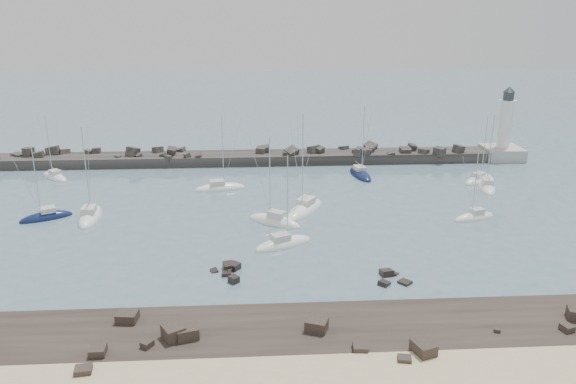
% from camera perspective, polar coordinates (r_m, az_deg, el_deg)
% --- Properties ---
extents(ground, '(400.00, 400.00, 0.00)m').
position_cam_1_polar(ground, '(70.70, -2.57, -5.10)').
color(ground, slate).
rests_on(ground, ground).
extents(rock_shelf, '(140.00, 12.10, 1.96)m').
position_cam_1_polar(rock_shelf, '(51.25, -2.30, -14.87)').
color(rock_shelf, black).
rests_on(rock_shelf, ground).
extents(rock_cluster_near, '(3.56, 4.77, 1.40)m').
position_cam_1_polar(rock_cluster_near, '(63.30, -5.98, -7.99)').
color(rock_cluster_near, black).
rests_on(rock_cluster_near, ground).
extents(rock_cluster_far, '(3.95, 4.00, 1.23)m').
position_cam_1_polar(rock_cluster_far, '(62.50, 10.37, -8.62)').
color(rock_cluster_far, black).
rests_on(rock_cluster_far, ground).
extents(breakwater, '(115.00, 8.01, 5.04)m').
position_cam_1_polar(breakwater, '(106.77, -6.94, 3.11)').
color(breakwater, '#2B2826').
rests_on(breakwater, ground).
extents(lighthouse, '(7.00, 7.00, 14.60)m').
position_cam_1_polar(lighthouse, '(116.14, 20.99, 4.67)').
color(lighthouse, '#A1A19B').
rests_on(lighthouse, ground).
extents(sailboat_1, '(6.77, 6.85, 11.69)m').
position_cam_1_polar(sailboat_1, '(104.71, -22.61, 1.39)').
color(sailboat_1, white).
rests_on(sailboat_1, ground).
extents(sailboat_2, '(7.24, 5.20, 11.34)m').
position_cam_1_polar(sailboat_2, '(85.07, -23.35, -2.42)').
color(sailboat_2, '#101A42').
rests_on(sailboat_2, ground).
extents(sailboat_3, '(3.25, 8.90, 13.99)m').
position_cam_1_polar(sailboat_3, '(83.05, -19.44, -2.42)').
color(sailboat_3, white).
rests_on(sailboat_3, ground).
extents(sailboat_4, '(8.48, 4.03, 12.86)m').
position_cam_1_polar(sailboat_4, '(91.33, -6.92, 0.36)').
color(sailboat_4, white).
rests_on(sailboat_4, ground).
extents(sailboat_5, '(8.02, 6.47, 12.90)m').
position_cam_1_polar(sailboat_5, '(76.57, -1.38, -3.07)').
color(sailboat_5, white).
rests_on(sailboat_5, ground).
extents(sailboat_6, '(7.64, 9.95, 15.49)m').
position_cam_1_polar(sailboat_6, '(81.05, 1.71, -1.84)').
color(sailboat_6, white).
rests_on(sailboat_6, ground).
extents(sailboat_7, '(8.04, 5.72, 12.42)m').
position_cam_1_polar(sailboat_7, '(69.61, -0.49, -5.34)').
color(sailboat_7, white).
rests_on(sailboat_7, ground).
extents(sailboat_8, '(3.95, 8.69, 13.28)m').
position_cam_1_polar(sailboat_8, '(98.75, 7.35, 1.73)').
color(sailboat_8, '#101A42').
rests_on(sailboat_8, ground).
extents(sailboat_9, '(6.70, 3.84, 10.33)m').
position_cam_1_polar(sailboat_9, '(82.34, 18.42, -2.50)').
color(sailboat_9, white).
rests_on(sailboat_9, ground).
extents(sailboat_10, '(4.56, 8.53, 13.07)m').
position_cam_1_polar(sailboat_10, '(96.68, 19.54, 0.44)').
color(sailboat_10, white).
rests_on(sailboat_10, ground).
extents(sailboat_12, '(7.40, 6.31, 12.01)m').
position_cam_1_polar(sailboat_12, '(100.18, 18.81, 1.12)').
color(sailboat_12, white).
rests_on(sailboat_12, ground).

